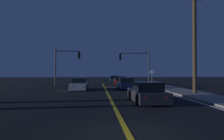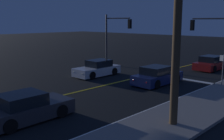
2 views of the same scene
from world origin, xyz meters
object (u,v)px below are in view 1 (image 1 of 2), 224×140
(car_following_oncoming_white, at_px, (79,85))
(utility_pole_right, at_px, (195,37))
(car_side_waiting_navy, at_px, (126,84))
(street_sign_corner, at_px, (152,76))
(traffic_signal_far_left, at_px, (65,61))
(car_far_approaching_teal, at_px, (114,79))
(car_lead_oncoming_charcoal, at_px, (147,93))
(car_distant_tail_red, at_px, (120,81))
(traffic_signal_near_right, at_px, (137,62))

(car_following_oncoming_white, height_order, utility_pole_right, utility_pole_right)
(car_side_waiting_navy, relative_size, street_sign_corner, 1.88)
(traffic_signal_far_left, height_order, utility_pole_right, utility_pole_right)
(utility_pole_right, distance_m, street_sign_corner, 9.61)
(utility_pole_right, bearing_deg, car_far_approaching_teal, 103.21)
(car_lead_oncoming_charcoal, xyz_separation_m, car_distant_tail_red, (0.47, 19.24, -0.00))
(car_side_waiting_navy, relative_size, traffic_signal_near_right, 0.83)
(car_following_oncoming_white, xyz_separation_m, traffic_signal_near_right, (7.93, 6.17, 2.94))
(car_distant_tail_red, bearing_deg, car_side_waiting_navy, -90.97)
(traffic_signal_near_right, relative_size, street_sign_corner, 2.26)
(car_distant_tail_red, bearing_deg, car_following_oncoming_white, -119.58)
(car_following_oncoming_white, relative_size, street_sign_corner, 1.81)
(car_following_oncoming_white, bearing_deg, traffic_signal_far_left, -62.65)
(car_far_approaching_teal, relative_size, car_distant_tail_red, 1.04)
(car_far_approaching_teal, bearing_deg, car_side_waiting_navy, -88.95)
(car_following_oncoming_white, distance_m, utility_pole_right, 12.86)
(car_lead_oncoming_charcoal, relative_size, traffic_signal_near_right, 0.83)
(car_distant_tail_red, height_order, traffic_signal_near_right, traffic_signal_near_right)
(car_side_waiting_navy, xyz_separation_m, car_far_approaching_teal, (-0.00, 16.11, 0.00))
(car_far_approaching_teal, bearing_deg, car_lead_oncoming_charcoal, -89.24)
(car_lead_oncoming_charcoal, relative_size, traffic_signal_far_left, 0.81)
(car_side_waiting_navy, xyz_separation_m, utility_pole_right, (5.29, -6.43, 4.56))
(car_side_waiting_navy, relative_size, utility_pole_right, 0.43)
(car_lead_oncoming_charcoal, height_order, car_far_approaching_teal, same)
(traffic_signal_far_left, xyz_separation_m, utility_pole_right, (13.13, -10.21, 1.63))
(car_following_oncoming_white, distance_m, car_far_approaching_teal, 17.95)
(car_far_approaching_teal, height_order, street_sign_corner, street_sign_corner)
(car_far_approaching_teal, xyz_separation_m, traffic_signal_near_right, (2.49, -10.93, 2.94))
(car_far_approaching_teal, xyz_separation_m, street_sign_corner, (3.89, -13.73, 0.97))
(street_sign_corner, bearing_deg, car_lead_oncoming_charcoal, -107.28)
(car_following_oncoming_white, xyz_separation_m, utility_pole_right, (10.73, -5.44, 4.56))
(car_side_waiting_navy, distance_m, car_following_oncoming_white, 5.53)
(utility_pole_right, bearing_deg, car_lead_oncoming_charcoal, -142.80)
(car_far_approaching_teal, relative_size, utility_pole_right, 0.46)
(traffic_signal_far_left, distance_m, utility_pole_right, 16.71)
(car_following_oncoming_white, height_order, traffic_signal_near_right, traffic_signal_near_right)
(traffic_signal_far_left, bearing_deg, car_lead_oncoming_charcoal, -61.70)
(utility_pole_right, bearing_deg, traffic_signal_near_right, 103.56)
(car_lead_oncoming_charcoal, height_order, utility_pole_right, utility_pole_right)
(traffic_signal_near_right, bearing_deg, car_side_waiting_navy, 64.31)
(traffic_signal_far_left, relative_size, street_sign_corner, 2.30)
(traffic_signal_near_right, xyz_separation_m, street_sign_corner, (1.40, -2.80, -1.97))
(traffic_signal_near_right, distance_m, traffic_signal_far_left, 10.43)
(car_distant_tail_red, bearing_deg, street_sign_corner, -59.42)
(car_following_oncoming_white, bearing_deg, utility_pole_right, 153.75)
(car_lead_oncoming_charcoal, bearing_deg, traffic_signal_near_right, 79.87)
(car_side_waiting_navy, height_order, traffic_signal_near_right, traffic_signal_near_right)
(car_following_oncoming_white, relative_size, car_far_approaching_teal, 0.91)
(car_far_approaching_teal, xyz_separation_m, utility_pole_right, (5.29, -22.54, 4.56))
(utility_pole_right, height_order, street_sign_corner, utility_pole_right)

